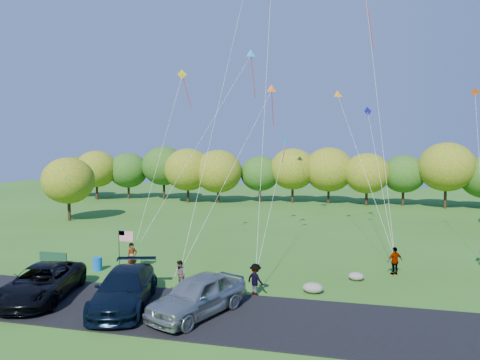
% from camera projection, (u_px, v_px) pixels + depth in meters
% --- Properties ---
extents(ground, '(140.00, 140.00, 0.00)m').
position_uv_depth(ground, '(214.00, 287.00, 24.35)').
color(ground, '#315D1A').
rests_on(ground, ground).
extents(asphalt_lane, '(44.00, 6.00, 0.06)m').
position_uv_depth(asphalt_lane, '(190.00, 312.00, 20.46)').
color(asphalt_lane, black).
rests_on(asphalt_lane, ground).
extents(treeline, '(75.06, 27.93, 8.43)m').
position_uv_depth(treeline, '(270.00, 171.00, 60.04)').
color(treeline, '#3D2A16').
rests_on(treeline, ground).
extents(minivan_dark, '(4.24, 6.68, 1.72)m').
position_uv_depth(minivan_dark, '(41.00, 282.00, 22.19)').
color(minivan_dark, black).
rests_on(minivan_dark, asphalt_lane).
extents(minivan_navy, '(4.04, 6.64, 1.80)m').
position_uv_depth(minivan_navy, '(125.00, 289.00, 21.10)').
color(minivan_navy, black).
rests_on(minivan_navy, asphalt_lane).
extents(minivan_silver, '(4.18, 5.90, 1.87)m').
position_uv_depth(minivan_silver, '(198.00, 295.00, 20.07)').
color(minivan_silver, gray).
rests_on(minivan_silver, asphalt_lane).
extents(flyer_a, '(0.75, 0.79, 1.82)m').
position_uv_depth(flyer_a, '(132.00, 257.00, 27.46)').
color(flyer_a, '#4C4C59').
rests_on(flyer_a, ground).
extents(flyer_b, '(0.99, 0.96, 1.61)m').
position_uv_depth(flyer_b, '(180.00, 275.00, 23.92)').
color(flyer_b, '#4C4C59').
rests_on(flyer_b, ground).
extents(flyer_c, '(1.27, 1.11, 1.71)m').
position_uv_depth(flyer_c, '(255.00, 279.00, 22.93)').
color(flyer_c, '#4C4C59').
rests_on(flyer_c, ground).
extents(flyer_d, '(1.10, 0.86, 1.74)m').
position_uv_depth(flyer_d, '(395.00, 261.00, 26.66)').
color(flyer_d, '#4C4C59').
rests_on(flyer_d, ground).
extents(park_bench, '(2.00, 0.50, 1.10)m').
position_uv_depth(park_bench, '(54.00, 260.00, 28.04)').
color(park_bench, '#153C24').
rests_on(park_bench, ground).
extents(trash_barrel, '(0.58, 0.58, 0.87)m').
position_uv_depth(trash_barrel, '(98.00, 264.00, 27.58)').
color(trash_barrel, blue).
rests_on(trash_barrel, ground).
extents(flag_assembly, '(1.00, 0.65, 2.71)m').
position_uv_depth(flag_assembly, '(123.00, 241.00, 27.06)').
color(flag_assembly, black).
rests_on(flag_assembly, ground).
extents(boulder_near, '(1.13, 0.89, 0.57)m').
position_uv_depth(boulder_near, '(313.00, 288.00, 23.29)').
color(boulder_near, gray).
rests_on(boulder_near, ground).
extents(boulder_far, '(0.93, 0.77, 0.48)m').
position_uv_depth(boulder_far, '(356.00, 276.00, 25.55)').
color(boulder_far, gray).
rests_on(boulder_far, ground).
extents(kites_aloft, '(21.68, 9.37, 18.00)m').
position_uv_depth(kites_aloft, '(296.00, 7.00, 33.47)').
color(kites_aloft, red).
rests_on(kites_aloft, ground).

